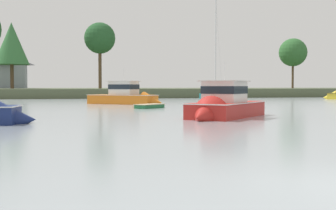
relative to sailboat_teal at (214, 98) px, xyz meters
name	(u,v)px	position (x,y,z in m)	size (l,w,h in m)	color
far_shore_bank	(92,92)	(-14.35, 29.86, 0.42)	(238.98, 42.81, 1.41)	#4C563D
sailboat_teal	(214,98)	(0.00, 0.00, 0.00)	(3.13, 9.10, 14.02)	#196B70
dinghy_green	(150,107)	(-12.71, -20.96, -0.17)	(2.87, 2.74, 0.47)	#236B3D
cruiser_red	(222,110)	(-10.83, -33.14, 0.18)	(6.73, 7.05, 4.05)	#B2231E
cruiser_orange	(129,99)	(-13.22, -12.33, 0.25)	(7.67, 6.89, 4.54)	orange
shore_tree_center_left	(100,39)	(-13.51, 21.00, 9.69)	(5.34, 5.34, 11.32)	brown
shore_tree_left	(12,44)	(-27.73, 19.27, 8.35)	(5.54, 5.54, 10.66)	brown
shore_tree_left_mid	(293,52)	(22.24, 19.86, 7.82)	(5.23, 5.23, 9.34)	brown
cottage_eastern	(8,71)	(-30.76, 40.33, 4.70)	(7.66, 6.57, 6.92)	gray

